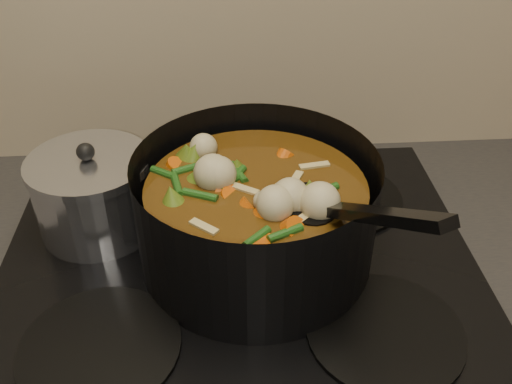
{
  "coord_description": "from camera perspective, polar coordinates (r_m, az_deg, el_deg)",
  "views": [
    {
      "loc": [
        -0.02,
        1.38,
        1.44
      ],
      "look_at": [
        0.02,
        1.94,
        1.03
      ],
      "focal_mm": 40.0,
      "sensor_mm": 36.0,
      "label": 1
    }
  ],
  "objects": [
    {
      "name": "stockpot",
      "position": [
        0.71,
        0.05,
        -2.27
      ],
      "size": [
        0.36,
        0.4,
        0.22
      ],
      "rotation": [
        0.0,
        0.0,
        0.22
      ],
      "color": "black",
      "rests_on": "stovetop"
    },
    {
      "name": "saucepan",
      "position": [
        0.8,
        -15.9,
        -0.16
      ],
      "size": [
        0.16,
        0.16,
        0.13
      ],
      "rotation": [
        0.0,
        0.0,
        -0.11
      ],
      "color": "silver",
      "rests_on": "stovetop"
    },
    {
      "name": "stovetop",
      "position": [
        0.76,
        -1.67,
        -7.51
      ],
      "size": [
        0.62,
        0.54,
        0.03
      ],
      "color": "black",
      "rests_on": "counter"
    }
  ]
}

